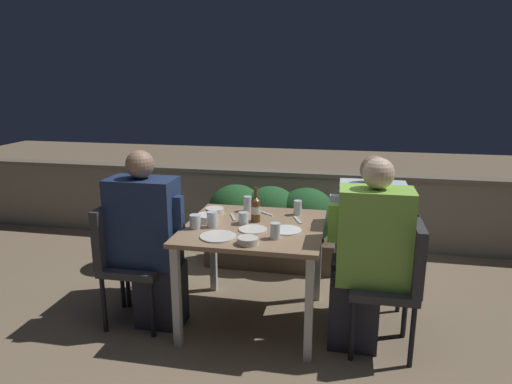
{
  "coord_description": "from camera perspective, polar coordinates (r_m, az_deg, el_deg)",
  "views": [
    {
      "loc": [
        0.6,
        -2.92,
        1.73
      ],
      "look_at": [
        0.0,
        0.07,
        0.95
      ],
      "focal_mm": 32.0,
      "sensor_mm": 36.0,
      "label": 1
    }
  ],
  "objects": [
    {
      "name": "plate_1",
      "position": [
        2.93,
        -4.76,
        -5.55
      ],
      "size": [
        0.23,
        0.23,
        0.01
      ],
      "color": "silver",
      "rests_on": "dining_table"
    },
    {
      "name": "glass_cup_2",
      "position": [
        3.11,
        -5.51,
        -3.43
      ],
      "size": [
        0.07,
        0.07,
        0.11
      ],
      "color": "silver",
      "rests_on": "dining_table"
    },
    {
      "name": "chair_right_far",
      "position": [
        3.32,
        16.71,
        -7.4
      ],
      "size": [
        0.42,
        0.41,
        0.87
      ],
      "color": "#333338",
      "rests_on": "ground_plane"
    },
    {
      "name": "beer_bottle",
      "position": [
        3.2,
        -0.04,
        -2.08
      ],
      "size": [
        0.07,
        0.07,
        0.25
      ],
      "color": "brown",
      "rests_on": "dining_table"
    },
    {
      "name": "glass_cup_3",
      "position": [
        3.45,
        -1.05,
        -1.49
      ],
      "size": [
        0.06,
        0.06,
        0.12
      ],
      "color": "silver",
      "rests_on": "dining_table"
    },
    {
      "name": "glass_cup_1",
      "position": [
        3.38,
        5.23,
        -1.97
      ],
      "size": [
        0.06,
        0.06,
        0.11
      ],
      "color": "silver",
      "rests_on": "dining_table"
    },
    {
      "name": "plate_0",
      "position": [
        3.05,
        -0.4,
        -4.7
      ],
      "size": [
        0.19,
        0.19,
        0.01
      ],
      "color": "silver",
      "rests_on": "dining_table"
    },
    {
      "name": "chair_right_near",
      "position": [
        3.02,
        17.37,
        -9.7
      ],
      "size": [
        0.42,
        0.41,
        0.87
      ],
      "color": "#333338",
      "rests_on": "ground_plane"
    },
    {
      "name": "ground_plane",
      "position": [
        3.45,
        -0.23,
        -15.7
      ],
      "size": [
        16.0,
        16.0,
        0.0
      ],
      "primitive_type": "plane",
      "color": "#847056"
    },
    {
      "name": "bowl_2",
      "position": [
        3.25,
        -6.16,
        -3.17
      ],
      "size": [
        0.16,
        0.16,
        0.05
      ],
      "color": "silver",
      "rests_on": "dining_table"
    },
    {
      "name": "glass_cup_5",
      "position": [
        2.88,
        2.41,
        -4.87
      ],
      "size": [
        0.06,
        0.06,
        0.1
      ],
      "color": "silver",
      "rests_on": "dining_table"
    },
    {
      "name": "fork_1",
      "position": [
        3.26,
        5.2,
        -3.49
      ],
      "size": [
        0.08,
        0.17,
        0.01
      ],
      "color": "silver",
      "rests_on": "dining_table"
    },
    {
      "name": "planter_hedge",
      "position": [
        4.19,
        1.85,
        -3.84
      ],
      "size": [
        1.18,
        0.47,
        0.76
      ],
      "color": "brown",
      "rests_on": "ground_plane"
    },
    {
      "name": "glass_cup_0",
      "position": [
        3.16,
        -1.57,
        -3.29
      ],
      "size": [
        0.07,
        0.07,
        0.09
      ],
      "color": "silver",
      "rests_on": "dining_table"
    },
    {
      "name": "chair_left_near",
      "position": [
        3.35,
        -16.15,
        -7.16
      ],
      "size": [
        0.42,
        0.41,
        0.87
      ],
      "color": "#333338",
      "rests_on": "ground_plane"
    },
    {
      "name": "chair_left_far",
      "position": [
        3.65,
        -14.26,
        -5.25
      ],
      "size": [
        0.42,
        0.41,
        0.87
      ],
      "color": "#333338",
      "rests_on": "ground_plane"
    },
    {
      "name": "fork_0",
      "position": [
        3.41,
        1.16,
        -2.65
      ],
      "size": [
        0.14,
        0.12,
        0.01
      ],
      "color": "silver",
      "rests_on": "dining_table"
    },
    {
      "name": "person_navy_jumper",
      "position": [
        3.24,
        -13.21,
        -5.92
      ],
      "size": [
        0.52,
        0.26,
        1.25
      ],
      "color": "#282833",
      "rests_on": "ground_plane"
    },
    {
      "name": "fork_2",
      "position": [
        3.32,
        -2.87,
        -3.15
      ],
      "size": [
        0.09,
        0.16,
        0.01
      ],
      "color": "silver",
      "rests_on": "dining_table"
    },
    {
      "name": "person_blue_shirt",
      "position": [
        3.28,
        13.41,
        -6.02
      ],
      "size": [
        0.51,
        0.26,
        1.21
      ],
      "color": "#282833",
      "rests_on": "ground_plane"
    },
    {
      "name": "dining_table",
      "position": [
        3.18,
        -0.25,
        -5.75
      ],
      "size": [
        0.95,
        0.93,
        0.73
      ],
      "color": "#937556",
      "rests_on": "ground_plane"
    },
    {
      "name": "person_green_blouse",
      "position": [
        2.97,
        13.77,
        -7.82
      ],
      "size": [
        0.51,
        0.26,
        1.26
      ],
      "color": "#282833",
      "rests_on": "ground_plane"
    },
    {
      "name": "potted_plant",
      "position": [
        4.31,
        -13.82,
        -3.27
      ],
      "size": [
        0.41,
        0.41,
        0.73
      ],
      "color": "#B2A899",
      "rests_on": "ground_plane"
    },
    {
      "name": "plate_2",
      "position": [
        3.04,
        3.79,
        -4.78
      ],
      "size": [
        0.21,
        0.21,
        0.01
      ],
      "color": "white",
      "rests_on": "dining_table"
    },
    {
      "name": "glass_cup_4",
      "position": [
        3.1,
        -7.61,
        -3.69
      ],
      "size": [
        0.07,
        0.07,
        0.1
      ],
      "color": "silver",
      "rests_on": "dining_table"
    },
    {
      "name": "parapet_wall",
      "position": [
        4.8,
        3.69,
        -1.82
      ],
      "size": [
        9.0,
        0.18,
        0.77
      ],
      "color": "gray",
      "rests_on": "ground_plane"
    },
    {
      "name": "bowl_1",
      "position": [
        3.43,
        -5.2,
        -2.27
      ],
      "size": [
        0.14,
        0.14,
        0.04
      ],
      "color": "silver",
      "rests_on": "dining_table"
    },
    {
      "name": "bowl_0",
      "position": [
        2.8,
        -1.04,
        -6.05
      ],
      "size": [
        0.13,
        0.13,
        0.04
      ],
      "color": "beige",
      "rests_on": "dining_table"
    }
  ]
}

